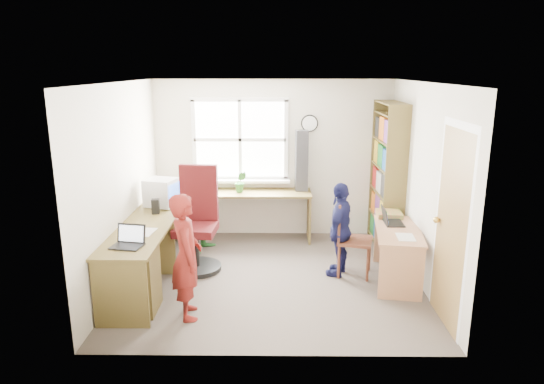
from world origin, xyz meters
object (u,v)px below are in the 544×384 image
at_px(wooden_chair, 350,235).
at_px(laptop_left, 129,241).
at_px(bookshelf, 387,179).
at_px(crt_monitor, 161,193).
at_px(laptop_right, 390,220).
at_px(swivel_chair, 198,225).
at_px(right_desk, 398,243).
at_px(l_desk, 161,252).
at_px(person_red, 186,256).
at_px(person_navy, 340,229).
at_px(cd_tower, 302,161).
at_px(person_green, 206,211).
at_px(potted_plant, 241,182).

xyz_separation_m(wooden_chair, laptop_left, (-2.47, -1.00, 0.28)).
height_order(bookshelf, laptop_left, bookshelf).
relative_size(bookshelf, crt_monitor, 4.54).
xyz_separation_m(crt_monitor, laptop_right, (2.97, -0.44, -0.23)).
bearing_deg(swivel_chair, crt_monitor, 155.17).
distance_m(crt_monitor, laptop_right, 3.01).
bearing_deg(right_desk, l_desk, -166.66).
bearing_deg(laptop_right, right_desk, -165.42).
distance_m(right_desk, crt_monitor, 3.13).
height_order(right_desk, person_red, person_red).
bearing_deg(person_navy, swivel_chair, -73.18).
bearing_deg(swivel_chair, cd_tower, 44.45).
relative_size(l_desk, wooden_chair, 3.10).
bearing_deg(person_navy, l_desk, -55.98).
relative_size(laptop_right, cd_tower, 0.34).
bearing_deg(person_navy, cd_tower, -139.83).
height_order(crt_monitor, laptop_right, crt_monitor).
bearing_deg(cd_tower, person_green, -164.04).
bearing_deg(right_desk, laptop_right, 112.50).
distance_m(wooden_chair, person_green, 2.10).
xyz_separation_m(l_desk, swivel_chair, (0.34, 0.62, 0.12)).
relative_size(swivel_chair, person_navy, 1.12).
relative_size(l_desk, bookshelf, 1.40).
xyz_separation_m(potted_plant, person_navy, (1.34, -1.26, -0.31)).
xyz_separation_m(swivel_chair, laptop_right, (2.45, -0.15, 0.13)).
bearing_deg(person_red, laptop_right, -78.20).
xyz_separation_m(crt_monitor, person_navy, (2.34, -0.48, -0.34)).
xyz_separation_m(wooden_chair, laptop_right, (0.51, 0.04, 0.19)).
relative_size(potted_plant, person_red, 0.24).
xyz_separation_m(l_desk, potted_plant, (0.83, 1.68, 0.45)).
distance_m(bookshelf, crt_monitor, 3.19).
distance_m(l_desk, laptop_right, 2.84).
relative_size(l_desk, crt_monitor, 6.37).
height_order(l_desk, wooden_chair, wooden_chair).
bearing_deg(wooden_chair, bookshelf, 71.15).
distance_m(swivel_chair, laptop_left, 1.32).
bearing_deg(cd_tower, crt_monitor, -159.81).
distance_m(l_desk, right_desk, 2.86).
relative_size(right_desk, swivel_chair, 0.90).
distance_m(bookshelf, laptop_left, 3.75).
xyz_separation_m(cd_tower, person_green, (-1.38, -0.52, -0.63)).
relative_size(bookshelf, laptop_left, 5.95).
distance_m(right_desk, potted_plant, 2.51).
bearing_deg(right_desk, person_navy, 173.69).
bearing_deg(swivel_chair, person_navy, -1.92).
height_order(wooden_chair, person_green, person_green).
relative_size(right_desk, laptop_left, 3.43).
distance_m(wooden_chair, potted_plant, 1.96).
bearing_deg(potted_plant, cd_tower, 7.74).
bearing_deg(crt_monitor, bookshelf, 26.41).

